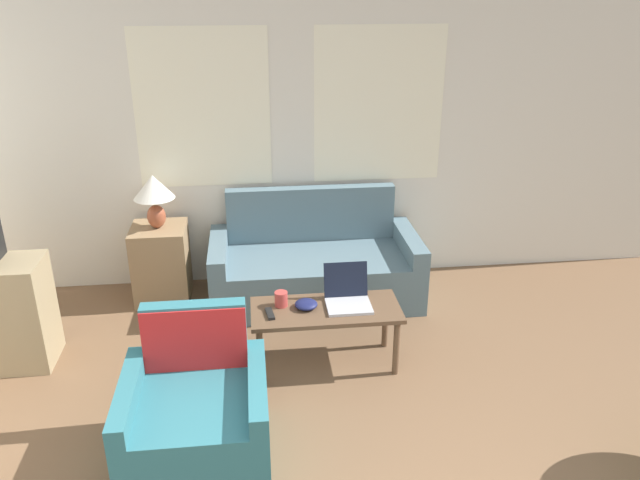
{
  "coord_description": "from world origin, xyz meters",
  "views": [
    {
      "loc": [
        -0.46,
        -1.67,
        2.54
      ],
      "look_at": [
        0.03,
        2.56,
        0.75
      ],
      "focal_mm": 35.0,
      "sensor_mm": 36.0,
      "label": 1
    }
  ],
  "objects_px": {
    "table_lamp": "(154,192)",
    "coffee_table": "(326,315)",
    "snack_bowl": "(306,304)",
    "tv_remote": "(270,314)",
    "armchair": "(197,416)",
    "couch": "(314,267)",
    "cup_navy": "(281,299)",
    "laptop": "(348,296)"
  },
  "relations": [
    {
      "from": "table_lamp",
      "to": "coffee_table",
      "type": "xyz_separation_m",
      "value": [
        1.25,
        -1.15,
        -0.56
      ]
    },
    {
      "from": "table_lamp",
      "to": "snack_bowl",
      "type": "height_order",
      "value": "table_lamp"
    },
    {
      "from": "coffee_table",
      "to": "tv_remote",
      "type": "bearing_deg",
      "value": -172.72
    },
    {
      "from": "table_lamp",
      "to": "tv_remote",
      "type": "distance_m",
      "value": 1.56
    },
    {
      "from": "armchair",
      "to": "table_lamp",
      "type": "bearing_deg",
      "value": 101.96
    },
    {
      "from": "coffee_table",
      "to": "snack_bowl",
      "type": "height_order",
      "value": "snack_bowl"
    },
    {
      "from": "snack_bowl",
      "to": "coffee_table",
      "type": "bearing_deg",
      "value": -8.86
    },
    {
      "from": "couch",
      "to": "cup_navy",
      "type": "relative_size",
      "value": 16.38
    },
    {
      "from": "armchair",
      "to": "table_lamp",
      "type": "distance_m",
      "value": 2.12
    },
    {
      "from": "table_lamp",
      "to": "couch",
      "type": "bearing_deg",
      "value": -4.48
    },
    {
      "from": "snack_bowl",
      "to": "tv_remote",
      "type": "xyz_separation_m",
      "value": [
        -0.25,
        -0.07,
        -0.02
      ]
    },
    {
      "from": "armchair",
      "to": "cup_navy",
      "type": "relative_size",
      "value": 7.77
    },
    {
      "from": "cup_navy",
      "to": "armchair",
      "type": "bearing_deg",
      "value": -121.36
    },
    {
      "from": "armchair",
      "to": "couch",
      "type": "bearing_deg",
      "value": 64.91
    },
    {
      "from": "coffee_table",
      "to": "tv_remote",
      "type": "xyz_separation_m",
      "value": [
        -0.39,
        -0.05,
        0.07
      ]
    },
    {
      "from": "table_lamp",
      "to": "laptop",
      "type": "relative_size",
      "value": 1.41
    },
    {
      "from": "laptop",
      "to": "tv_remote",
      "type": "height_order",
      "value": "laptop"
    },
    {
      "from": "laptop",
      "to": "snack_bowl",
      "type": "distance_m",
      "value": 0.3
    },
    {
      "from": "cup_navy",
      "to": "snack_bowl",
      "type": "relative_size",
      "value": 0.68
    },
    {
      "from": "snack_bowl",
      "to": "tv_remote",
      "type": "relative_size",
      "value": 1.01
    },
    {
      "from": "cup_navy",
      "to": "snack_bowl",
      "type": "height_order",
      "value": "cup_navy"
    },
    {
      "from": "coffee_table",
      "to": "cup_navy",
      "type": "relative_size",
      "value": 9.71
    },
    {
      "from": "couch",
      "to": "table_lamp",
      "type": "distance_m",
      "value": 1.46
    },
    {
      "from": "couch",
      "to": "armchair",
      "type": "xyz_separation_m",
      "value": [
        -0.87,
        -1.86,
        -0.01
      ]
    },
    {
      "from": "armchair",
      "to": "cup_navy",
      "type": "height_order",
      "value": "armchair"
    },
    {
      "from": "coffee_table",
      "to": "tv_remote",
      "type": "relative_size",
      "value": 6.65
    },
    {
      "from": "laptop",
      "to": "tv_remote",
      "type": "xyz_separation_m",
      "value": [
        -0.54,
        -0.1,
        -0.05
      ]
    },
    {
      "from": "table_lamp",
      "to": "armchair",
      "type": "bearing_deg",
      "value": -78.04
    },
    {
      "from": "couch",
      "to": "coffee_table",
      "type": "bearing_deg",
      "value": -91.8
    },
    {
      "from": "armchair",
      "to": "tv_remote",
      "type": "distance_m",
      "value": 0.91
    },
    {
      "from": "laptop",
      "to": "snack_bowl",
      "type": "xyz_separation_m",
      "value": [
        -0.29,
        -0.03,
        -0.03
      ]
    },
    {
      "from": "cup_navy",
      "to": "snack_bowl",
      "type": "bearing_deg",
      "value": -16.54
    },
    {
      "from": "table_lamp",
      "to": "coffee_table",
      "type": "distance_m",
      "value": 1.79
    },
    {
      "from": "cup_navy",
      "to": "snack_bowl",
      "type": "distance_m",
      "value": 0.18
    },
    {
      "from": "coffee_table",
      "to": "laptop",
      "type": "relative_size",
      "value": 3.26
    },
    {
      "from": "snack_bowl",
      "to": "tv_remote",
      "type": "bearing_deg",
      "value": -164.41
    },
    {
      "from": "table_lamp",
      "to": "tv_remote",
      "type": "xyz_separation_m",
      "value": [
        0.87,
        -1.2,
        -0.5
      ]
    },
    {
      "from": "couch",
      "to": "table_lamp",
      "type": "relative_size",
      "value": 3.89
    },
    {
      "from": "coffee_table",
      "to": "cup_navy",
      "type": "height_order",
      "value": "cup_navy"
    },
    {
      "from": "tv_remote",
      "to": "couch",
      "type": "bearing_deg",
      "value": 69.18
    },
    {
      "from": "laptop",
      "to": "table_lamp",
      "type": "bearing_deg",
      "value": 142.02
    },
    {
      "from": "coffee_table",
      "to": "couch",
      "type": "bearing_deg",
      "value": 88.2
    }
  ]
}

